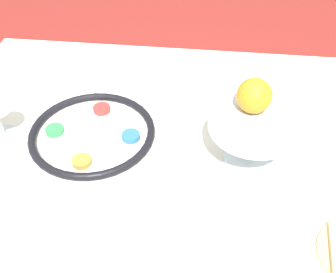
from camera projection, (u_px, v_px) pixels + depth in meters
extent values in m
cube|color=silver|center=(205.00, 247.00, 1.22)|extent=(1.53, 1.06, 0.76)
cylinder|color=white|center=(93.00, 137.00, 1.02)|extent=(0.32, 0.32, 0.01)
torus|color=black|center=(92.00, 132.00, 1.01)|extent=(0.32, 0.32, 0.02)
cylinder|color=#2D6BB7|center=(131.00, 136.00, 1.00)|extent=(0.05, 0.05, 0.01)
cylinder|color=red|center=(102.00, 109.00, 1.09)|extent=(0.05, 0.05, 0.01)
cylinder|color=#33934C|center=(55.00, 130.00, 1.02)|extent=(0.05, 0.05, 0.01)
cylinder|color=orange|center=(82.00, 161.00, 0.94)|extent=(0.05, 0.05, 0.01)
cylinder|color=silver|center=(4.00, 134.00, 1.03)|extent=(0.07, 0.07, 0.00)
cylinder|color=silver|center=(0.00, 122.00, 1.00)|extent=(0.01, 0.01, 0.08)
cylinder|color=silver|center=(247.00, 157.00, 0.97)|extent=(0.12, 0.12, 0.01)
cylinder|color=silver|center=(250.00, 143.00, 0.93)|extent=(0.03, 0.03, 0.09)
cylinder|color=silver|center=(254.00, 123.00, 0.89)|extent=(0.21, 0.21, 0.03)
sphere|color=orange|center=(254.00, 96.00, 0.87)|extent=(0.08, 0.08, 0.08)
cylinder|color=white|center=(153.00, 255.00, 0.75)|extent=(0.20, 0.12, 0.05)
cube|color=silver|center=(108.00, 81.00, 1.21)|extent=(0.09, 0.16, 0.01)
cube|color=silver|center=(117.00, 81.00, 1.21)|extent=(0.09, 0.16, 0.01)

